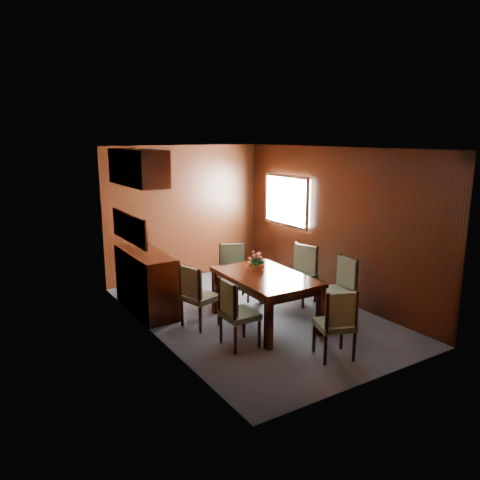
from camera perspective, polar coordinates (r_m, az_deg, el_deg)
ground at (r=6.95m, az=1.62°, el=-9.05°), size 4.50×4.50×0.00m
room_shell at (r=6.74m, az=-0.60°, el=4.66°), size 3.06×4.52×2.41m
sideboard at (r=7.10m, az=-11.38°, el=-4.95°), size 0.48×1.40×0.90m
dining_table at (r=6.44m, az=3.11°, el=-5.09°), size 0.98×1.53×0.71m
chair_left_near at (r=5.78m, az=-0.59°, el=-8.51°), size 0.40×0.42×0.87m
chair_left_far at (r=6.37m, az=-5.35°, el=-6.44°), size 0.50×0.51×0.88m
chair_right_near at (r=6.72m, az=12.18°, el=-5.49°), size 0.46×0.48×0.92m
chair_right_far at (r=7.37m, az=7.54°, el=-3.70°), size 0.53×0.54×0.91m
chair_head at (r=5.58m, az=11.76°, el=-9.60°), size 0.52×0.50×0.87m
chair_foot at (r=7.45m, az=-0.82°, el=-3.48°), size 0.54×0.53×0.90m
flower_centerpiece at (r=6.68m, az=2.02°, el=-2.49°), size 0.24×0.24×0.24m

